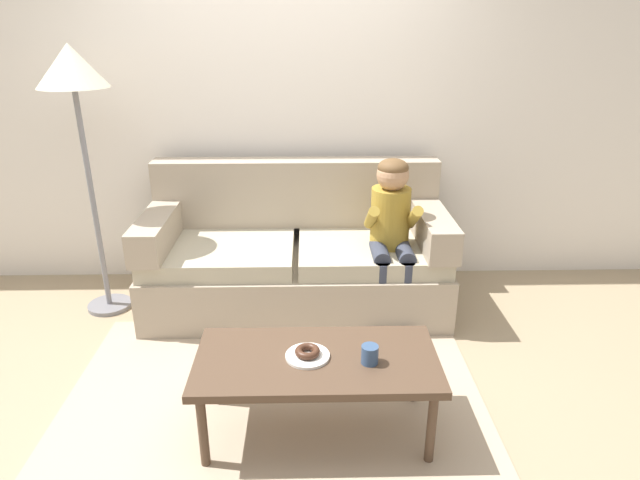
{
  "coord_description": "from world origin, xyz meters",
  "views": [
    {
      "loc": [
        0.19,
        -2.67,
        1.91
      ],
      "look_at": [
        0.26,
        0.45,
        0.65
      ],
      "focal_mm": 30.46,
      "sensor_mm": 36.0,
      "label": 1
    }
  ],
  "objects_px": {
    "couch": "(297,258)",
    "person_child": "(392,225)",
    "coffee_table": "(317,365)",
    "donut": "(308,351)",
    "floor_lamp": "(74,85)",
    "mug": "(370,354)"
  },
  "relations": [
    {
      "from": "coffee_table",
      "to": "floor_lamp",
      "type": "relative_size",
      "value": 0.64
    },
    {
      "from": "coffee_table",
      "to": "mug",
      "type": "height_order",
      "value": "mug"
    },
    {
      "from": "mug",
      "to": "floor_lamp",
      "type": "xyz_separation_m",
      "value": [
        -1.71,
        1.35,
        1.07
      ]
    },
    {
      "from": "person_child",
      "to": "donut",
      "type": "relative_size",
      "value": 9.18
    },
    {
      "from": "person_child",
      "to": "floor_lamp",
      "type": "relative_size",
      "value": 0.61
    },
    {
      "from": "couch",
      "to": "floor_lamp",
      "type": "relative_size",
      "value": 1.15
    },
    {
      "from": "donut",
      "to": "mug",
      "type": "xyz_separation_m",
      "value": [
        0.29,
        -0.05,
        0.01
      ]
    },
    {
      "from": "donut",
      "to": "floor_lamp",
      "type": "relative_size",
      "value": 0.07
    },
    {
      "from": "person_child",
      "to": "mug",
      "type": "bearing_deg",
      "value": -102.59
    },
    {
      "from": "person_child",
      "to": "coffee_table",
      "type": "bearing_deg",
      "value": -114.08
    },
    {
      "from": "coffee_table",
      "to": "couch",
      "type": "bearing_deg",
      "value": 95.04
    },
    {
      "from": "coffee_table",
      "to": "donut",
      "type": "relative_size",
      "value": 9.61
    },
    {
      "from": "mug",
      "to": "person_child",
      "type": "bearing_deg",
      "value": 77.41
    },
    {
      "from": "couch",
      "to": "person_child",
      "type": "xyz_separation_m",
      "value": [
        0.63,
        -0.21,
        0.32
      ]
    },
    {
      "from": "coffee_table",
      "to": "donut",
      "type": "height_order",
      "value": "donut"
    },
    {
      "from": "couch",
      "to": "donut",
      "type": "xyz_separation_m",
      "value": [
        0.08,
        -1.35,
        0.11
      ]
    },
    {
      "from": "donut",
      "to": "person_child",
      "type": "bearing_deg",
      "value": 64.05
    },
    {
      "from": "couch",
      "to": "donut",
      "type": "relative_size",
      "value": 17.13
    },
    {
      "from": "couch",
      "to": "coffee_table",
      "type": "xyz_separation_m",
      "value": [
        0.12,
        -1.35,
        0.04
      ]
    },
    {
      "from": "mug",
      "to": "donut",
      "type": "bearing_deg",
      "value": 169.79
    },
    {
      "from": "coffee_table",
      "to": "donut",
      "type": "distance_m",
      "value": 0.09
    },
    {
      "from": "mug",
      "to": "floor_lamp",
      "type": "relative_size",
      "value": 0.05
    }
  ]
}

